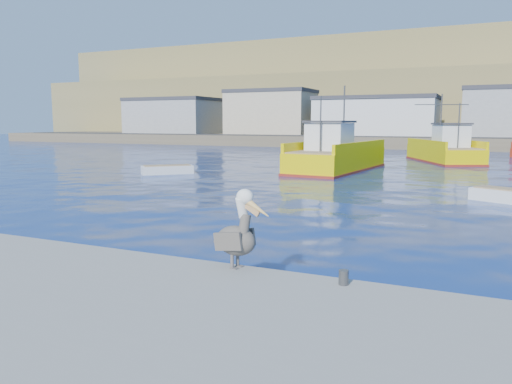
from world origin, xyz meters
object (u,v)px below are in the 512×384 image
skiff_left (167,170)px  pelican (238,234)px  trawler_yellow_a (336,157)px  skiff_mid (512,197)px  trawler_yellow_b (445,151)px

skiff_left → pelican: pelican is taller
trawler_yellow_a → skiff_mid: bearing=-45.4°
trawler_yellow_a → pelican: size_ratio=7.00×
skiff_left → skiff_mid: bearing=-11.0°
trawler_yellow_b → trawler_yellow_a: bearing=-119.8°
trawler_yellow_a → skiff_left: size_ratio=3.57×
trawler_yellow_a → trawler_yellow_b: size_ratio=1.10×
trawler_yellow_a → pelican: 28.48m
skiff_mid → trawler_yellow_a: bearing=134.6°
trawler_yellow_a → skiff_left: trawler_yellow_a is taller
trawler_yellow_a → trawler_yellow_b: 14.17m
skiff_mid → pelican: bearing=-111.1°
skiff_left → pelican: (15.90, -20.46, 1.01)m
trawler_yellow_b → skiff_left: size_ratio=3.24×
skiff_mid → trawler_yellow_b: bearing=100.8°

